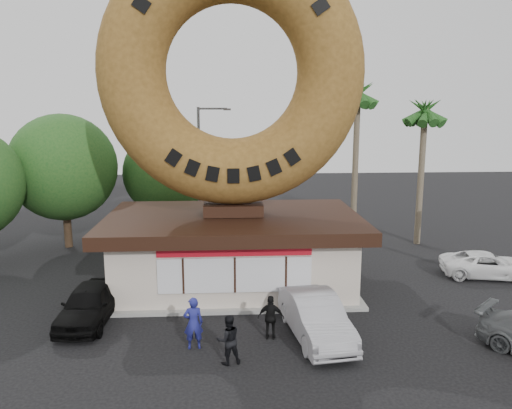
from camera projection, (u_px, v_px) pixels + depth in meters
The scene contains 14 objects.
ground at pixel (237, 347), 16.84m from camera, with size 90.00×90.00×0.00m, color black.
donut_shop at pixel (234, 248), 22.37m from camera, with size 11.20×7.20×3.80m.
giant_donut at pixel (232, 72), 20.92m from camera, with size 11.23×11.23×2.86m, color olive.
tree_west at pixel (63, 167), 28.14m from camera, with size 6.00×6.00×7.65m.
tree_mid at pixel (166, 173), 30.54m from camera, with size 5.20×5.20×6.63m.
palm_near at pixel (358, 100), 29.38m from camera, with size 2.60×2.60×9.75m.
palm_far at pixel (425, 116), 28.30m from camera, with size 2.60×2.60×8.75m.
street_lamp at pixel (202, 163), 31.56m from camera, with size 2.11×0.20×8.00m.
person_left at pixel (193, 323), 16.63m from camera, with size 0.66×0.43×1.80m, color navy.
person_center at pixel (228, 339), 15.65m from camera, with size 0.79×0.61×1.62m, color black.
person_right at pixel (271, 317), 17.35m from camera, with size 0.92×0.38×1.57m, color black.
car_black at pixel (89, 304), 18.73m from camera, with size 1.69×4.21×1.43m, color black.
car_silver at pixel (316, 317), 17.47m from camera, with size 1.61×4.63×1.53m, color #A8A7AC.
car_white at pixel (487, 265), 23.76m from camera, with size 1.97×4.27×1.19m, color white.
Camera 1 is at (-0.27, -15.62, 7.97)m, focal length 35.00 mm.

